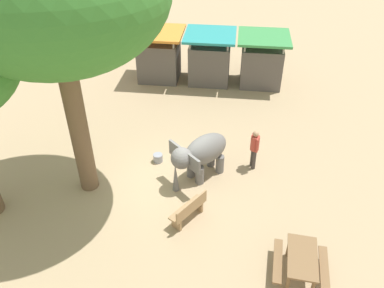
{
  "coord_description": "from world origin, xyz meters",
  "views": [
    {
      "loc": [
        1.99,
        -10.46,
        9.46
      ],
      "look_at": [
        0.58,
        1.32,
        0.8
      ],
      "focal_mm": 36.86,
      "sensor_mm": 36.0,
      "label": 1
    }
  ],
  "objects_px": {
    "picnic_table_near": "(302,261)",
    "market_stall_green": "(261,63)",
    "elephant": "(201,153)",
    "market_stall_orange": "(159,58)",
    "wooden_bench": "(189,209)",
    "feed_bucket": "(158,158)",
    "person_handler": "(255,147)",
    "market_stall_teal": "(210,60)"
  },
  "relations": [
    {
      "from": "picnic_table_near",
      "to": "market_stall_green",
      "type": "relative_size",
      "value": 0.64
    },
    {
      "from": "elephant",
      "to": "market_stall_orange",
      "type": "height_order",
      "value": "market_stall_orange"
    },
    {
      "from": "wooden_bench",
      "to": "picnic_table_near",
      "type": "distance_m",
      "value": 3.7
    },
    {
      "from": "market_stall_green",
      "to": "feed_bucket",
      "type": "bearing_deg",
      "value": -119.63
    },
    {
      "from": "person_handler",
      "to": "feed_bucket",
      "type": "xyz_separation_m",
      "value": [
        -3.59,
        -0.09,
        -0.79
      ]
    },
    {
      "from": "feed_bucket",
      "to": "market_stall_green",
      "type": "bearing_deg",
      "value": 60.37
    },
    {
      "from": "person_handler",
      "to": "market_stall_green",
      "type": "bearing_deg",
      "value": -112.2
    },
    {
      "from": "picnic_table_near",
      "to": "market_stall_teal",
      "type": "height_order",
      "value": "market_stall_teal"
    },
    {
      "from": "elephant",
      "to": "wooden_bench",
      "type": "relative_size",
      "value": 1.62
    },
    {
      "from": "market_stall_orange",
      "to": "market_stall_teal",
      "type": "height_order",
      "value": "same"
    },
    {
      "from": "market_stall_orange",
      "to": "market_stall_green",
      "type": "relative_size",
      "value": 1.0
    },
    {
      "from": "elephant",
      "to": "feed_bucket",
      "type": "bearing_deg",
      "value": -68.23
    },
    {
      "from": "wooden_bench",
      "to": "picnic_table_near",
      "type": "height_order",
      "value": "wooden_bench"
    },
    {
      "from": "picnic_table_near",
      "to": "market_stall_teal",
      "type": "relative_size",
      "value": 0.64
    },
    {
      "from": "wooden_bench",
      "to": "feed_bucket",
      "type": "bearing_deg",
      "value": 62.55
    },
    {
      "from": "wooden_bench",
      "to": "market_stall_green",
      "type": "distance_m",
      "value": 10.15
    },
    {
      "from": "market_stall_teal",
      "to": "market_stall_green",
      "type": "height_order",
      "value": "same"
    },
    {
      "from": "market_stall_orange",
      "to": "elephant",
      "type": "bearing_deg",
      "value": -69.13
    },
    {
      "from": "picnic_table_near",
      "to": "market_stall_orange",
      "type": "xyz_separation_m",
      "value": [
        -6.08,
        11.51,
        0.55
      ]
    },
    {
      "from": "person_handler",
      "to": "wooden_bench",
      "type": "bearing_deg",
      "value": 36.42
    },
    {
      "from": "elephant",
      "to": "market_stall_orange",
      "type": "xyz_separation_m",
      "value": [
        -2.92,
        7.67,
        0.08
      ]
    },
    {
      "from": "market_stall_green",
      "to": "feed_bucket",
      "type": "relative_size",
      "value": 7.0
    },
    {
      "from": "picnic_table_near",
      "to": "market_stall_orange",
      "type": "relative_size",
      "value": 0.64
    },
    {
      "from": "market_stall_orange",
      "to": "picnic_table_near",
      "type": "bearing_deg",
      "value": -62.15
    },
    {
      "from": "market_stall_teal",
      "to": "feed_bucket",
      "type": "distance_m",
      "value": 7.19
    },
    {
      "from": "elephant",
      "to": "market_stall_teal",
      "type": "height_order",
      "value": "market_stall_teal"
    },
    {
      "from": "wooden_bench",
      "to": "elephant",
      "type": "bearing_deg",
      "value": 30.35
    },
    {
      "from": "person_handler",
      "to": "feed_bucket",
      "type": "bearing_deg",
      "value": -17.57
    },
    {
      "from": "elephant",
      "to": "wooden_bench",
      "type": "distance_m",
      "value": 2.26
    },
    {
      "from": "market_stall_orange",
      "to": "feed_bucket",
      "type": "relative_size",
      "value": 7.0
    },
    {
      "from": "market_stall_teal",
      "to": "elephant",
      "type": "bearing_deg",
      "value": -87.58
    },
    {
      "from": "market_stall_orange",
      "to": "market_stall_teal",
      "type": "bearing_deg",
      "value": 0.0
    },
    {
      "from": "picnic_table_near",
      "to": "feed_bucket",
      "type": "xyz_separation_m",
      "value": [
        -4.86,
        4.53,
        -0.43
      ]
    },
    {
      "from": "market_stall_teal",
      "to": "feed_bucket",
      "type": "relative_size",
      "value": 7.0
    },
    {
      "from": "person_handler",
      "to": "market_stall_orange",
      "type": "bearing_deg",
      "value": -74.08
    },
    {
      "from": "picnic_table_near",
      "to": "market_stall_orange",
      "type": "height_order",
      "value": "market_stall_orange"
    },
    {
      "from": "market_stall_green",
      "to": "picnic_table_near",
      "type": "bearing_deg",
      "value": -85.61
    },
    {
      "from": "elephant",
      "to": "market_stall_teal",
      "type": "bearing_deg",
      "value": -133.91
    },
    {
      "from": "elephant",
      "to": "person_handler",
      "type": "xyz_separation_m",
      "value": [
        1.9,
        0.77,
        -0.11
      ]
    },
    {
      "from": "market_stall_teal",
      "to": "market_stall_orange",
      "type": "bearing_deg",
      "value": 180.0
    },
    {
      "from": "wooden_bench",
      "to": "market_stall_teal",
      "type": "height_order",
      "value": "market_stall_teal"
    },
    {
      "from": "elephant",
      "to": "feed_bucket",
      "type": "distance_m",
      "value": 2.04
    }
  ]
}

